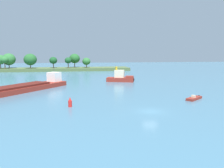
{
  "coord_description": "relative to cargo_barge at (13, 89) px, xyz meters",
  "views": [
    {
      "loc": [
        -13.21,
        -38.9,
        10.09
      ],
      "look_at": [
        -2.03,
        27.78,
        1.2
      ],
      "focal_mm": 38.59,
      "sensor_mm": 36.0,
      "label": 1
    }
  ],
  "objects": [
    {
      "name": "cargo_barge",
      "position": [
        0.0,
        0.0,
        0.0
      ],
      "size": [
        26.57,
        33.22,
        5.89
      ],
      "color": "maroon",
      "rests_on": "ground"
    },
    {
      "name": "ground_plane",
      "position": [
        27.78,
        -23.78,
        -0.95
      ],
      "size": [
        400.0,
        400.0,
        0.0
      ],
      "primitive_type": "plane",
      "color": "teal"
    },
    {
      "name": "channel_buoy_red",
      "position": [
        14.12,
        -18.08,
        -0.14
      ],
      "size": [
        0.7,
        0.7,
        1.9
      ],
      "color": "red",
      "rests_on": "ground"
    },
    {
      "name": "fishing_skiff",
      "position": [
        40.5,
        -15.28,
        -0.68
      ],
      "size": [
        4.92,
        4.4,
        1.01
      ],
      "color": "maroon",
      "rests_on": "ground"
    },
    {
      "name": "treeline_island",
      "position": [
        2.99,
        73.56,
        2.06
      ],
      "size": [
        75.73,
        14.23,
        9.58
      ],
      "color": "#4C6038",
      "rests_on": "ground"
    },
    {
      "name": "tugboat",
      "position": [
        31.26,
        18.69,
        0.41
      ],
      "size": [
        9.91,
        6.4,
        5.24
      ],
      "color": "maroon",
      "rests_on": "ground"
    }
  ]
}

